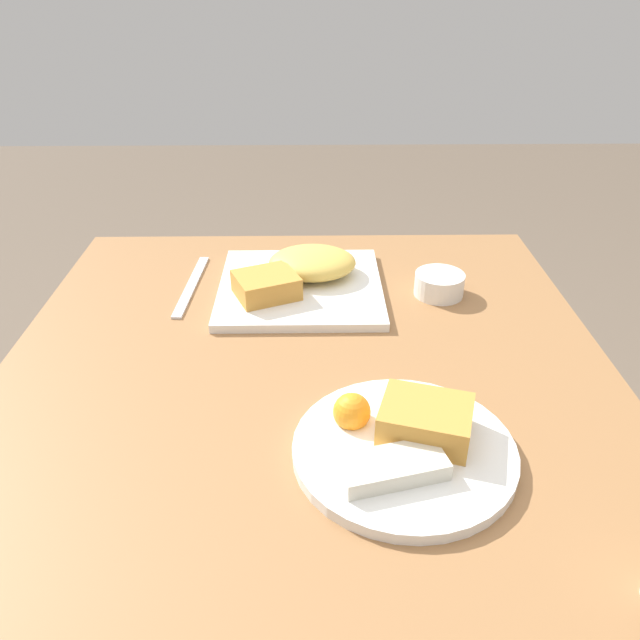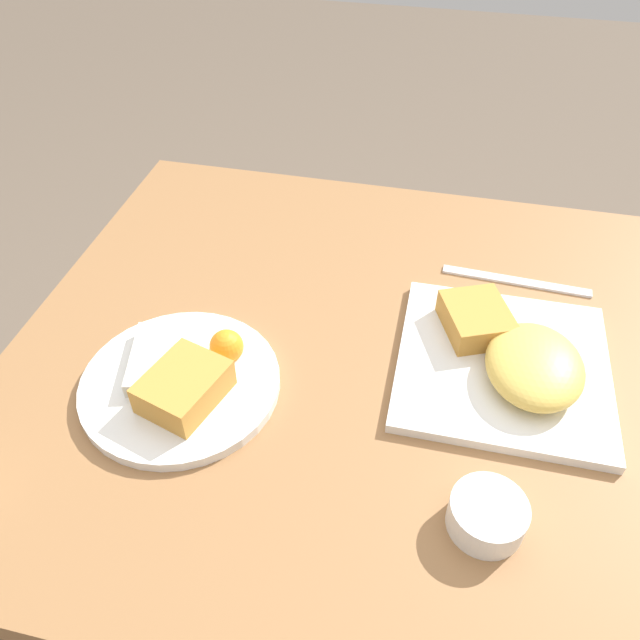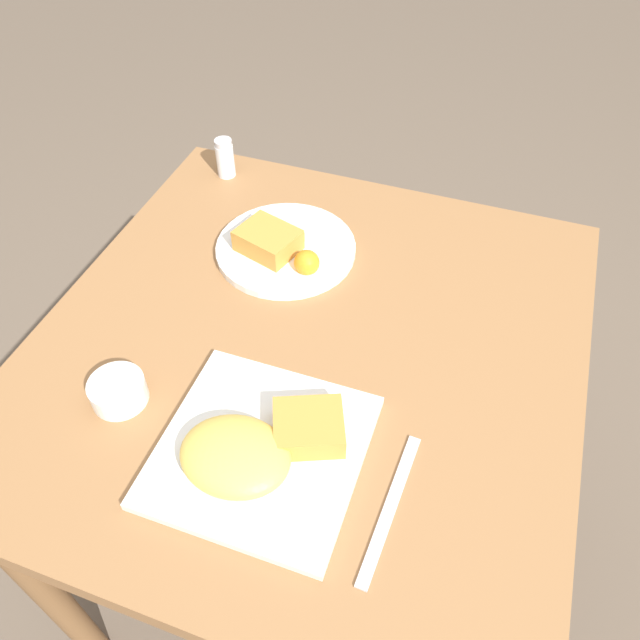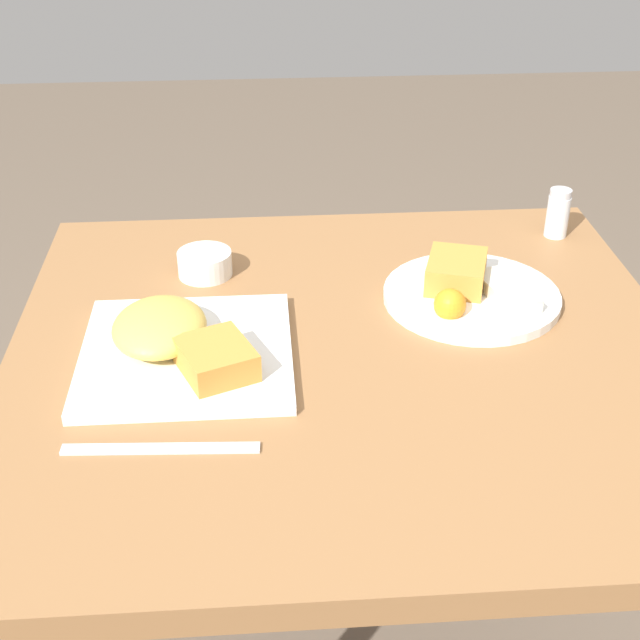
# 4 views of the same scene
# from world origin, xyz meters

# --- Properties ---
(ground_plane) EXTENTS (8.00, 8.00, 0.00)m
(ground_plane) POSITION_xyz_m (0.00, 0.00, 0.00)
(ground_plane) COLOR brown
(dining_table) EXTENTS (0.84, 0.88, 0.77)m
(dining_table) POSITION_xyz_m (0.00, 0.00, 0.67)
(dining_table) COLOR olive
(dining_table) RESTS_ON ground_plane
(plate_square_near) EXTENTS (0.27, 0.27, 0.06)m
(plate_square_near) POSITION_xyz_m (0.01, -0.21, 0.79)
(plate_square_near) COLOR white
(plate_square_near) RESTS_ON dining_table
(plate_oval_far) EXTENTS (0.25, 0.25, 0.05)m
(plate_oval_far) POSITION_xyz_m (-0.11, 0.18, 0.78)
(plate_oval_far) COLOR white
(plate_oval_far) RESTS_ON dining_table
(sauce_ramekin) EXTENTS (0.08, 0.08, 0.04)m
(sauce_ramekin) POSITION_xyz_m (-0.22, -0.19, 0.79)
(sauce_ramekin) COLOR white
(sauce_ramekin) RESTS_ON dining_table
(butter_knife) EXTENTS (0.03, 0.22, 0.00)m
(butter_knife) POSITION_xyz_m (0.19, -0.23, 0.77)
(butter_knife) COLOR silver
(butter_knife) RESTS_ON dining_table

